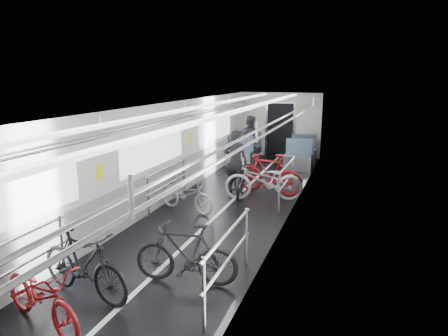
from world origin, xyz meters
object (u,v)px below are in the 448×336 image
at_px(bike_left_far, 187,194).
at_px(bike_right_mid, 264,180).
at_px(bike_left_near, 41,296).
at_px(bike_right_near, 186,254).
at_px(bike_left_mid, 83,264).
at_px(person_seated, 250,139).
at_px(bike_aisle, 240,177).
at_px(bike_right_far, 270,174).
at_px(person_standing, 236,162).

height_order(bike_left_far, bike_right_mid, bike_right_mid).
height_order(bike_left_near, bike_right_mid, bike_right_mid).
xyz_separation_m(bike_right_near, bike_right_mid, (0.13, 4.34, 0.03)).
bearing_deg(bike_left_mid, person_seated, 13.92).
xyz_separation_m(bike_left_near, bike_left_far, (-0.11, 4.52, -0.02)).
relative_size(bike_aisle, person_seated, 1.06).
distance_m(bike_left_mid, bike_right_far, 5.90).
relative_size(bike_left_far, person_seated, 0.92).
xyz_separation_m(bike_right_far, person_standing, (-0.87, -0.19, 0.29)).
bearing_deg(bike_right_mid, person_seated, -175.00).
height_order(bike_left_near, person_standing, person_standing).
distance_m(bike_left_far, person_standing, 1.91).
height_order(bike_right_near, bike_right_far, bike_right_far).
bearing_deg(bike_aisle, person_seated, 88.69).
bearing_deg(bike_right_near, bike_left_mid, -62.82).
distance_m(bike_left_near, person_standing, 6.31).
bearing_deg(bike_right_near, bike_right_far, 170.83).
distance_m(bike_aisle, person_seated, 4.05).
distance_m(bike_left_mid, bike_left_far, 3.80).
height_order(bike_right_far, person_standing, person_standing).
bearing_deg(bike_right_near, person_standing, -178.78).
distance_m(bike_left_far, person_seated, 5.63).
relative_size(bike_right_far, person_standing, 1.07).
height_order(bike_right_mid, bike_aisle, bike_right_mid).
bearing_deg(bike_left_far, bike_left_near, -161.89).
distance_m(bike_left_near, bike_right_far, 6.62).
bearing_deg(person_standing, bike_left_far, 67.64).
bearing_deg(person_seated, bike_left_far, 102.16).
bearing_deg(bike_left_mid, bike_right_near, -42.86).
bearing_deg(person_seated, bike_left_mid, 102.83).
bearing_deg(bike_right_far, bike_left_near, -2.00).
bearing_deg(bike_right_near, bike_aisle, 179.45).
relative_size(bike_left_mid, bike_right_far, 0.94).
distance_m(bike_right_far, person_standing, 0.94).
height_order(bike_aisle, person_standing, person_standing).
bearing_deg(person_standing, bike_left_near, 82.09).
relative_size(bike_right_mid, person_standing, 1.16).
bearing_deg(person_standing, bike_left_mid, 82.06).
relative_size(bike_left_near, bike_right_near, 1.01).
distance_m(bike_left_far, bike_right_far, 2.46).
distance_m(bike_left_mid, bike_right_near, 1.43).
distance_m(bike_left_near, bike_left_far, 4.52).
xyz_separation_m(bike_left_near, bike_right_far, (1.37, 6.47, 0.12)).
relative_size(bike_left_near, bike_left_mid, 0.95).
relative_size(bike_right_mid, person_seated, 1.17).
height_order(bike_right_near, bike_aisle, bike_right_near).
bearing_deg(bike_left_far, bike_right_far, -20.35).
height_order(bike_left_mid, bike_right_near, bike_left_mid).
bearing_deg(bike_right_far, bike_left_mid, -2.93).
bearing_deg(bike_right_mid, bike_left_near, -27.96).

